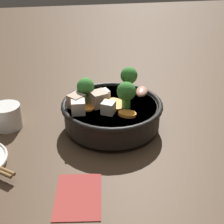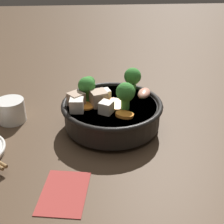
# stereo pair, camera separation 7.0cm
# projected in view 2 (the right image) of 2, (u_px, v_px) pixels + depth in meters

# --- Properties ---
(ground_plane) EXTENTS (3.00, 3.00, 0.00)m
(ground_plane) POSITION_uv_depth(u_px,v_px,m) (112.00, 127.00, 0.72)
(ground_plane) COLOR #4C3826
(stirfry_bowl) EXTENTS (0.23, 0.23, 0.12)m
(stirfry_bowl) POSITION_uv_depth(u_px,v_px,m) (112.00, 110.00, 0.70)
(stirfry_bowl) COLOR black
(stirfry_bowl) RESTS_ON ground_plane
(tea_cup) EXTENTS (0.06, 0.06, 0.05)m
(tea_cup) POSITION_uv_depth(u_px,v_px,m) (11.00, 110.00, 0.73)
(tea_cup) COLOR white
(tea_cup) RESTS_ON ground_plane
(napkin) EXTENTS (0.12, 0.09, 0.00)m
(napkin) POSITION_uv_depth(u_px,v_px,m) (64.00, 192.00, 0.53)
(napkin) COLOR #A33833
(napkin) RESTS_ON ground_plane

